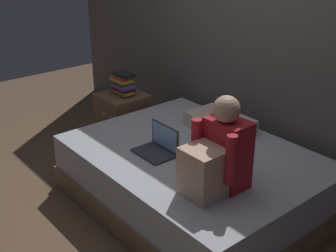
% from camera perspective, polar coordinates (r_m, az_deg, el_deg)
% --- Properties ---
extents(ground_plane, '(8.00, 8.00, 0.00)m').
position_cam_1_polar(ground_plane, '(3.79, -2.34, -10.20)').
color(ground_plane, brown).
extents(wall_back, '(5.60, 0.10, 2.70)m').
position_cam_1_polar(wall_back, '(4.04, 11.29, 12.50)').
color(wall_back, '#605B56').
rests_on(wall_back, ground_plane).
extents(bed, '(2.00, 1.50, 0.50)m').
position_cam_1_polar(bed, '(3.69, 3.23, -6.71)').
color(bed, '#7A6047').
rests_on(bed, ground_plane).
extents(nightstand, '(0.44, 0.46, 0.56)m').
position_cam_1_polar(nightstand, '(4.70, -5.72, 0.78)').
color(nightstand, brown).
rests_on(nightstand, ground_plane).
extents(person_sitting, '(0.39, 0.44, 0.66)m').
position_cam_1_polar(person_sitting, '(2.98, 6.34, -3.75)').
color(person_sitting, '#B21E28').
rests_on(person_sitting, bed).
extents(laptop, '(0.32, 0.23, 0.22)m').
position_cam_1_polar(laptop, '(3.52, -1.24, -2.61)').
color(laptop, '#333842').
rests_on(laptop, bed).
extents(pillow, '(0.56, 0.36, 0.13)m').
position_cam_1_polar(pillow, '(3.93, 6.63, 0.35)').
color(pillow, beige).
rests_on(pillow, bed).
extents(book_stack, '(0.25, 0.18, 0.23)m').
position_cam_1_polar(book_stack, '(4.54, -5.69, 5.31)').
color(book_stack, brown).
rests_on(book_stack, nightstand).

